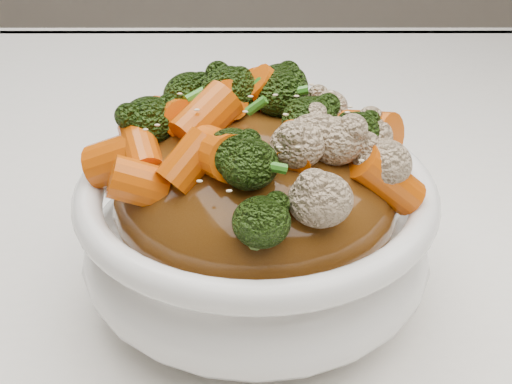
{
  "coord_description": "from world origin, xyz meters",
  "views": [
    {
      "loc": [
        -0.02,
        -0.38,
        1.01
      ],
      "look_at": [
        -0.02,
        -0.06,
        0.82
      ],
      "focal_mm": 50.0,
      "sensor_mm": 36.0,
      "label": 1
    }
  ],
  "objects": [
    {
      "name": "scallions",
      "position": [
        -0.02,
        -0.06,
        0.87
      ],
      "size": [
        0.13,
        0.13,
        0.02
      ],
      "primitive_type": null,
      "rotation": [
        0.0,
        0.0,
        -0.19
      ],
      "color": "#2D761B",
      "rests_on": "sauce_base"
    },
    {
      "name": "sesame_seeds",
      "position": [
        -0.02,
        -0.06,
        0.87
      ],
      "size": [
        0.16,
        0.16,
        0.01
      ],
      "primitive_type": null,
      "rotation": [
        0.0,
        0.0,
        -0.19
      ],
      "color": "beige",
      "rests_on": "sauce_base"
    },
    {
      "name": "cauliflower",
      "position": [
        -0.02,
        -0.06,
        0.87
      ],
      "size": [
        0.18,
        0.18,
        0.03
      ],
      "primitive_type": null,
      "rotation": [
        0.0,
        0.0,
        -0.19
      ],
      "color": "tan",
      "rests_on": "sauce_base"
    },
    {
      "name": "sauce_base",
      "position": [
        -0.02,
        -0.06,
        0.81
      ],
      "size": [
        0.18,
        0.18,
        0.08
      ],
      "primitive_type": "ellipsoid",
      "rotation": [
        0.0,
        0.0,
        -0.19
      ],
      "color": "#502D0D",
      "rests_on": "bowl"
    },
    {
      "name": "bowl",
      "position": [
        -0.02,
        -0.06,
        0.79
      ],
      "size": [
        0.22,
        0.22,
        0.08
      ],
      "primitive_type": null,
      "rotation": [
        0.0,
        0.0,
        -0.19
      ],
      "color": "white",
      "rests_on": "tablecloth"
    },
    {
      "name": "tablecloth",
      "position": [
        0.0,
        0.0,
        0.73
      ],
      "size": [
        1.2,
        0.8,
        0.04
      ],
      "primitive_type": "cube",
      "color": "white",
      "rests_on": "dining_table"
    },
    {
      "name": "broccoli",
      "position": [
        -0.02,
        -0.06,
        0.87
      ],
      "size": [
        0.18,
        0.18,
        0.04
      ],
      "primitive_type": null,
      "rotation": [
        0.0,
        0.0,
        -0.19
      ],
      "color": "black",
      "rests_on": "sauce_base"
    },
    {
      "name": "carrots",
      "position": [
        -0.02,
        -0.06,
        0.87
      ],
      "size": [
        0.18,
        0.18,
        0.04
      ],
      "primitive_type": null,
      "rotation": [
        0.0,
        0.0,
        -0.19
      ],
      "color": "#D15406",
      "rests_on": "sauce_base"
    }
  ]
}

